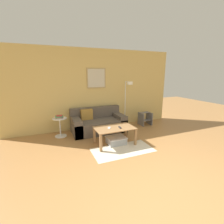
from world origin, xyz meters
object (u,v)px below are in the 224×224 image
floor_lamp (128,95)px  side_table (60,125)px  remote_control (120,127)px  book_stack (59,117)px  cell_phone (109,128)px  couch (98,123)px  coffee_table (115,130)px  step_stool (145,118)px  storage_bin (116,140)px

floor_lamp → side_table: floor_lamp is taller
floor_lamp → remote_control: 1.60m
book_stack → cell_phone: book_stack is taller
side_table → floor_lamp: bearing=1.5°
side_table → cell_phone: size_ratio=3.94×
couch → cell_phone: 1.07m
remote_control → floor_lamp: bearing=62.0°
coffee_table → remote_control: 0.16m
remote_control → step_stool: 1.92m
coffee_table → step_stool: size_ratio=2.29×
storage_bin → step_stool: size_ratio=1.11×
couch → cell_phone: size_ratio=11.60×
couch → side_table: (-1.14, 0.01, 0.07)m
cell_phone → step_stool: (1.79, 1.05, -0.22)m
floor_lamp → coffee_table: bearing=-130.3°
book_stack → couch: bearing=-0.1°
step_stool → side_table: bearing=179.8°
step_stool → remote_control: bearing=-143.4°
side_table → step_stool: side_table is taller
floor_lamp → couch: bearing=-176.3°
floor_lamp → remote_control: size_ratio=10.22×
floor_lamp → side_table: (-2.21, -0.06, -0.74)m
book_stack → step_stool: 2.92m
book_stack → remote_control: size_ratio=1.48×
storage_bin → cell_phone: size_ratio=3.48×
remote_control → couch: bearing=108.4°
storage_bin → side_table: bearing=140.1°
floor_lamp → step_stool: size_ratio=3.49×
side_table → step_stool: size_ratio=1.26×
storage_bin → step_stool: (1.60, 1.07, 0.14)m
coffee_table → floor_lamp: 1.65m
coffee_table → side_table: size_ratio=1.82×
storage_bin → remote_control: bearing=-42.9°
cell_phone → step_stool: bearing=57.5°
book_stack → floor_lamp: bearing=1.7°
floor_lamp → remote_control: bearing=-125.1°
side_table → remote_control: side_table is taller
coffee_table → remote_control: remote_control is taller
cell_phone → step_stool: cell_phone is taller
side_table → step_stool: 2.89m
couch → side_table: couch is taller
coffee_table → book_stack: book_stack is taller
storage_bin → side_table: size_ratio=0.88×
cell_phone → step_stool: 2.09m
storage_bin → step_stool: bearing=33.7°
couch → floor_lamp: 1.35m
storage_bin → cell_phone: cell_phone is taller
coffee_table → remote_control: (0.12, -0.07, 0.09)m
step_stool → book_stack: bearing=179.9°
floor_lamp → book_stack: floor_lamp is taller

